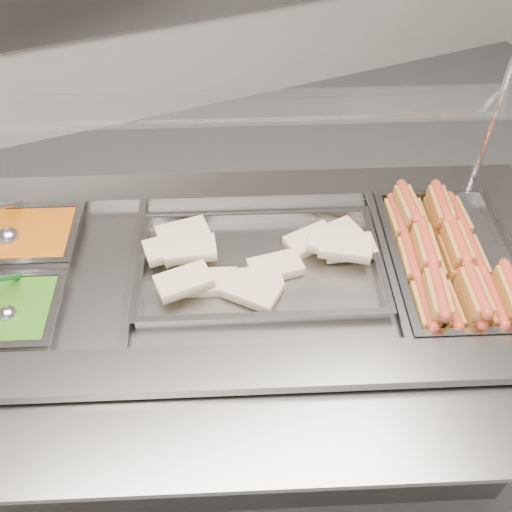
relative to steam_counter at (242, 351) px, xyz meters
name	(u,v)px	position (x,y,z in m)	size (l,w,h in m)	color
ground	(274,504)	(-0.02, -0.35, -0.43)	(6.00, 6.00, 0.00)	#565658
steam_counter	(242,351)	(0.00, 0.00, 0.00)	(1.96, 1.35, 0.86)	slate
tray_rail	(244,437)	(-0.16, -0.46, 0.39)	(1.71, 0.89, 0.05)	gray
sneeze_guard	(234,110)	(0.07, 0.20, 0.78)	(1.58, 0.79, 0.42)	silver
pan_hotdogs	(450,265)	(0.56, -0.20, 0.39)	(0.48, 0.61, 0.10)	gray
pan_wraps	(259,267)	(0.05, -0.02, 0.41)	(0.74, 0.58, 0.07)	gray
pan_beans	(28,243)	(-0.54, 0.34, 0.39)	(0.35, 0.31, 0.10)	gray
pan_peas	(3,318)	(-0.63, 0.08, 0.39)	(0.35, 0.31, 0.10)	gray
hotdogs_in_buns	(444,256)	(0.54, -0.20, 0.44)	(0.38, 0.55, 0.11)	#8E5F1D
tortilla_wraps	(256,256)	(0.05, 0.00, 0.44)	(0.63, 0.38, 0.07)	beige
ladle	(9,236)	(-0.58, 0.34, 0.44)	(0.09, 0.18, 0.14)	silver
serving_spoon	(8,308)	(-0.60, 0.06, 0.44)	(0.08, 0.16, 0.14)	silver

